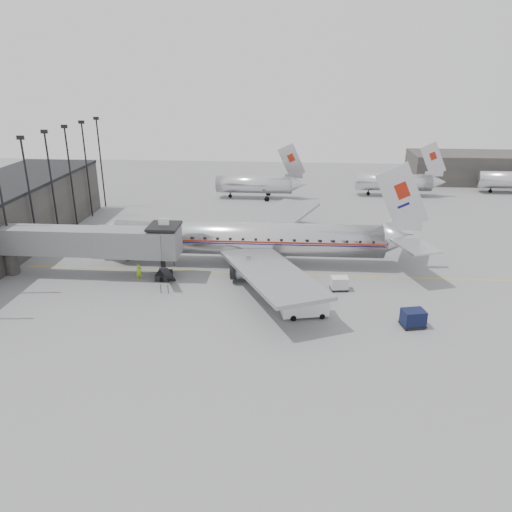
{
  "coord_description": "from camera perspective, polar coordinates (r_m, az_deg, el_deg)",
  "views": [
    {
      "loc": [
        5.56,
        -48.48,
        22.95
      ],
      "look_at": [
        1.43,
        3.3,
        3.2
      ],
      "focal_mm": 35.0,
      "sensor_mm": 36.0,
      "label": 1
    }
  ],
  "objects": [
    {
      "name": "distant_aircraft_mid",
      "position": [
        98.4,
        15.55,
        8.21
      ],
      "size": [
        16.39,
        3.2,
        10.26
      ],
      "color": "silver",
      "rests_on": "ground"
    },
    {
      "name": "ground",
      "position": [
        53.93,
        -1.8,
        -4.38
      ],
      "size": [
        160.0,
        160.0,
        0.0
      ],
      "primitive_type": "plane",
      "color": "slate",
      "rests_on": "ground"
    },
    {
      "name": "ramp_worker",
      "position": [
        58.67,
        -13.22,
        -1.78
      ],
      "size": [
        0.84,
        0.76,
        1.92
      ],
      "primitive_type": "imported",
      "rotation": [
        0.0,
        0.0,
        0.57
      ],
      "color": "#93C216",
      "rests_on": "ground"
    },
    {
      "name": "baggage_cart_navy",
      "position": [
        49.36,
        17.52,
        -6.77
      ],
      "size": [
        2.47,
        2.09,
        1.7
      ],
      "rotation": [
        0.0,
        0.0,
        0.22
      ],
      "color": "black",
      "rests_on": "ground"
    },
    {
      "name": "hangar",
      "position": [
        117.14,
        24.49,
        9.17
      ],
      "size": [
        30.0,
        12.0,
        6.0
      ],
      "primitive_type": "cube",
      "color": "#33312F",
      "rests_on": "ground"
    },
    {
      "name": "service_van",
      "position": [
        49.11,
        5.68,
        -5.68
      ],
      "size": [
        4.81,
        2.68,
        2.14
      ],
      "rotation": [
        0.0,
        0.0,
        0.22
      ],
      "color": "white",
      "rests_on": "ground"
    },
    {
      "name": "jet_bridge",
      "position": [
        59.71,
        -17.55,
        1.49
      ],
      "size": [
        21.0,
        6.2,
        7.1
      ],
      "color": "#5B5D60",
      "rests_on": "ground"
    },
    {
      "name": "apron_line",
      "position": [
        59.17,
        1.73,
        -2.01
      ],
      "size": [
        60.0,
        0.15,
        0.01
      ],
      "primitive_type": "cube",
      "rotation": [
        0.0,
        0.0,
        1.57
      ],
      "color": "gold",
      "rests_on": "ground"
    },
    {
      "name": "baggage_cart_white",
      "position": [
        55.37,
        9.51,
        -3.08
      ],
      "size": [
        2.08,
        1.69,
        1.5
      ],
      "rotation": [
        0.0,
        0.0,
        0.13
      ],
      "color": "silver",
      "rests_on": "ground"
    },
    {
      "name": "airliner",
      "position": [
        60.95,
        -0.15,
        1.97
      ],
      "size": [
        40.98,
        38.0,
        12.97
      ],
      "rotation": [
        0.0,
        0.0,
        0.01
      ],
      "color": "silver",
      "rests_on": "ground"
    },
    {
      "name": "distant_aircraft_near",
      "position": [
        93.0,
        -0.08,
        8.26
      ],
      "size": [
        16.39,
        3.2,
        10.26
      ],
      "color": "silver",
      "rests_on": "ground"
    },
    {
      "name": "floodlight_masts",
      "position": [
        71.32,
        -23.38,
        7.32
      ],
      "size": [
        0.9,
        42.25,
        15.25
      ],
      "color": "black",
      "rests_on": "ground"
    }
  ]
}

